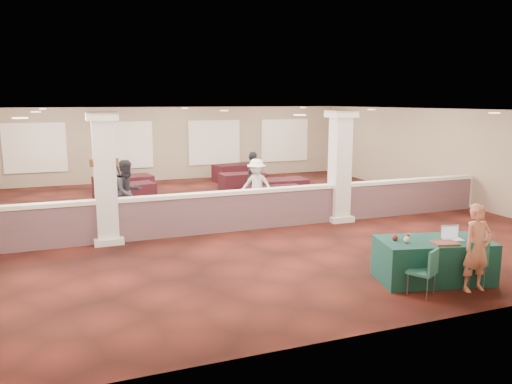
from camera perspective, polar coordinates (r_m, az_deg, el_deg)
name	(u,v)px	position (r m, az deg, el deg)	size (l,w,h in m)	color
ground	(225,218)	(15.01, -3.53, -2.98)	(16.00, 16.00, 0.00)	#4A1912
wall_back	(171,144)	(22.45, -9.74, 5.47)	(16.00, 0.04, 3.20)	gray
wall_front	(387,229)	(7.59, 14.78, -4.14)	(16.00, 0.04, 3.20)	gray
wall_right	(442,155)	(18.71, 20.54, 4.01)	(0.04, 16.00, 3.20)	gray
ceiling	(224,110)	(14.61, -3.67, 9.33)	(16.00, 16.00, 0.02)	white
partition_wall	(242,209)	(13.49, -1.65, -2.01)	(15.60, 0.28, 1.10)	brown
column_left	(105,177)	(12.61, -16.87, 1.61)	(0.72, 0.72, 3.20)	silver
column_right	(340,165)	(14.56, 9.56, 3.04)	(0.72, 0.72, 3.20)	silver
sconce_left	(92,163)	(12.54, -18.24, 3.17)	(0.12, 0.12, 0.18)	brown
sconce_right	(116,162)	(12.58, -15.69, 3.33)	(0.12, 0.12, 0.18)	brown
near_table	(433,260)	(10.37, 19.61, -7.35)	(2.13, 1.06, 0.82)	#103B37
conf_chair_main	(473,260)	(10.18, 23.59, -7.09)	(0.49, 0.50, 0.94)	#1E584E
conf_chair_side	(426,268)	(9.52, 18.91, -8.23)	(0.59, 0.59, 0.87)	#1E584E
woman	(477,248)	(10.00, 23.94, -5.87)	(0.59, 0.39, 1.63)	#DC795F
far_table_front_left	(128,194)	(17.32, -14.47, -0.26)	(1.79, 0.89, 0.72)	black
far_table_front_center	(272,195)	(16.65, 1.86, -0.39)	(1.74, 0.87, 0.71)	black
far_table_front_right	(279,190)	(17.37, 2.63, 0.19)	(1.94, 0.97, 0.79)	black
far_table_back_left	(124,188)	(18.45, -14.90, 0.50)	(2.01, 1.01, 0.82)	black
far_table_back_center	(242,182)	(19.40, -1.56, 1.14)	(1.72, 0.86, 0.70)	black
far_table_back_right	(235,173)	(21.78, -2.39, 2.22)	(1.85, 0.93, 0.75)	black
attendee_a	(128,192)	(14.59, -14.43, 0.00)	(0.88, 0.49, 1.83)	black
attendee_b	(256,185)	(15.71, 0.06, 0.76)	(1.07, 0.49, 1.68)	white
attendee_c	(253,178)	(16.84, -0.37, 1.61)	(1.05, 0.50, 1.79)	black
attendee_d	(109,172)	(18.77, -16.47, 2.19)	(0.92, 0.50, 1.86)	black
laptop_base	(453,240)	(10.36, 21.56, -5.08)	(0.37, 0.26, 0.02)	silver
laptop_screen	(450,231)	(10.44, 21.27, -4.19)	(0.37, 0.01, 0.25)	silver
screen_glow	(450,232)	(10.43, 21.28, -4.29)	(0.34, 0.00, 0.21)	#AEBDD1
knitting	(445,243)	(10.04, 20.77, -5.47)	(0.45, 0.34, 0.03)	#AF371C
yarn_cream	(407,240)	(9.88, 16.88, -5.22)	(0.12, 0.12, 0.12)	beige
yarn_red	(395,238)	(9.96, 15.59, -5.06)	(0.11, 0.11, 0.11)	maroon
yarn_grey	(407,236)	(10.14, 16.88, -4.84)	(0.12, 0.12, 0.12)	#535258
scissors	(479,243)	(10.34, 24.15, -5.31)	(0.13, 0.03, 0.01)	red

